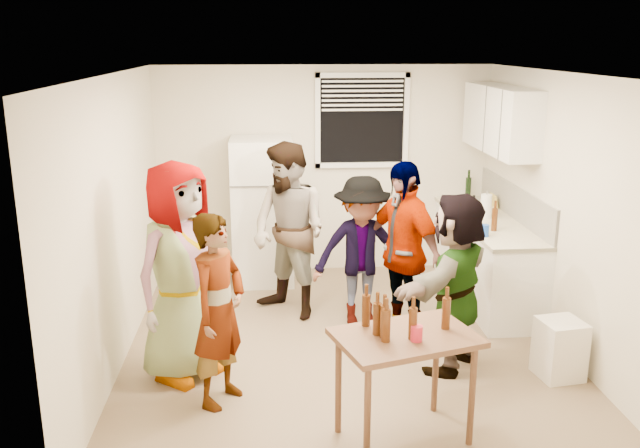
{
  "coord_description": "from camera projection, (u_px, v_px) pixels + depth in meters",
  "views": [
    {
      "loc": [
        -0.69,
        -5.79,
        2.77
      ],
      "look_at": [
        -0.22,
        0.15,
        1.15
      ],
      "focal_mm": 38.0,
      "sensor_mm": 36.0,
      "label": 1
    }
  ],
  "objects": [
    {
      "name": "countertop",
      "position": [
        488.0,
        220.0,
        7.36
      ],
      "size": [
        0.64,
        2.22,
        0.04
      ],
      "primitive_type": "cube",
      "color": "beige",
      "rests_on": "counter_lower"
    },
    {
      "name": "wine_bottle",
      "position": [
        468.0,
        199.0,
        8.26
      ],
      "size": [
        0.07,
        0.07,
        0.27
      ],
      "primitive_type": "cylinder",
      "color": "black",
      "rests_on": "countertop"
    },
    {
      "name": "kettle",
      "position": [
        473.0,
        210.0,
        7.71
      ],
      "size": [
        0.28,
        0.26,
        0.19
      ],
      "primitive_type": null,
      "rotation": [
        0.0,
        0.0,
        -0.36
      ],
      "color": "silver",
      "rests_on": "countertop"
    },
    {
      "name": "room",
      "position": [
        344.0,
        346.0,
        6.35
      ],
      "size": [
        4.0,
        4.5,
        2.5
      ],
      "primitive_type": null,
      "color": "beige",
      "rests_on": "ground"
    },
    {
      "name": "guest_grey",
      "position": [
        186.0,
        374.0,
        5.82
      ],
      "size": [
        2.0,
        1.9,
        0.59
      ],
      "primitive_type": "imported",
      "rotation": [
        0.0,
        0.0,
        0.86
      ],
      "color": "gray",
      "rests_on": "ground"
    },
    {
      "name": "window",
      "position": [
        362.0,
        121.0,
        8.03
      ],
      "size": [
        1.12,
        0.1,
        1.06
      ],
      "primitive_type": null,
      "color": "white",
      "rests_on": "room"
    },
    {
      "name": "paper_towel",
      "position": [
        485.0,
        218.0,
        7.39
      ],
      "size": [
        0.12,
        0.12,
        0.26
      ],
      "primitive_type": "cylinder",
      "color": "white",
      "rests_on": "countertop"
    },
    {
      "name": "refrigerator",
      "position": [
        263.0,
        211.0,
        7.88
      ],
      "size": [
        0.7,
        0.7,
        1.7
      ],
      "primitive_type": "cube",
      "color": "white",
      "rests_on": "ground"
    },
    {
      "name": "guest_black",
      "position": [
        399.0,
        335.0,
        6.58
      ],
      "size": [
        1.99,
        1.71,
        0.42
      ],
      "primitive_type": "imported",
      "rotation": [
        0.0,
        0.0,
        -1.07
      ],
      "color": "black",
      "rests_on": "ground"
    },
    {
      "name": "picture_frame",
      "position": [
        494.0,
        201.0,
        7.81
      ],
      "size": [
        0.02,
        0.19,
        0.16
      ],
      "primitive_type": "cube",
      "color": "gold",
      "rests_on": "countertop"
    },
    {
      "name": "guest_back_right",
      "position": [
        360.0,
        322.0,
        6.89
      ],
      "size": [
        1.05,
        1.56,
        0.56
      ],
      "primitive_type": "imported",
      "rotation": [
        0.0,
        0.0,
        0.05
      ],
      "color": "#434348",
      "rests_on": "ground"
    },
    {
      "name": "beer_bottle_table",
      "position": [
        412.0,
        339.0,
        4.61
      ],
      "size": [
        0.06,
        0.06,
        0.23
      ],
      "primitive_type": "cylinder",
      "color": "#47230C",
      "rests_on": "serving_table"
    },
    {
      "name": "backsplash",
      "position": [
        515.0,
        202.0,
        7.33
      ],
      "size": [
        0.03,
        2.2,
        0.36
      ],
      "primitive_type": "cube",
      "color": "beige",
      "rests_on": "countertop"
    },
    {
      "name": "upper_cabinets",
      "position": [
        500.0,
        119.0,
        7.28
      ],
      "size": [
        0.34,
        1.6,
        0.7
      ],
      "primitive_type": "cube",
      "color": "white",
      "rests_on": "room"
    },
    {
      "name": "red_cup",
      "position": [
        416.0,
        341.0,
        4.58
      ],
      "size": [
        0.08,
        0.08,
        0.11
      ],
      "primitive_type": "cylinder",
      "color": "red",
      "rests_on": "serving_table"
    },
    {
      "name": "blue_cup",
      "position": [
        484.0,
        236.0,
        6.69
      ],
      "size": [
        0.09,
        0.09,
        0.12
      ],
      "primitive_type": "cylinder",
      "color": "#1947B8",
      "rests_on": "countertop"
    },
    {
      "name": "beer_bottle_counter",
      "position": [
        494.0,
        231.0,
        6.88
      ],
      "size": [
        0.06,
        0.06,
        0.23
      ],
      "primitive_type": "cylinder",
      "color": "#47230C",
      "rests_on": "countertop"
    },
    {
      "name": "counter_lower",
      "position": [
        485.0,
        260.0,
        7.48
      ],
      "size": [
        0.6,
        2.2,
        0.86
      ],
      "primitive_type": "cube",
      "color": "white",
      "rests_on": "ground"
    },
    {
      "name": "trash_bin",
      "position": [
        560.0,
        349.0,
        5.72
      ],
      "size": [
        0.39,
        0.39,
        0.51
      ],
      "primitive_type": "cube",
      "rotation": [
        0.0,
        0.0,
        0.16
      ],
      "color": "white",
      "rests_on": "ground"
    },
    {
      "name": "serving_table",
      "position": [
        402.0,
        437.0,
        4.89
      ],
      "size": [
        1.1,
        0.88,
        0.81
      ],
      "primitive_type": null,
      "rotation": [
        0.0,
        0.0,
        0.29
      ],
      "color": "brown",
      "rests_on": "ground"
    },
    {
      "name": "guest_stripe",
      "position": [
        223.0,
        400.0,
        5.4
      ],
      "size": [
        1.61,
        1.26,
        0.37
      ],
      "primitive_type": "imported",
      "rotation": [
        0.0,
        0.0,
        1.04
      ],
      "color": "#141933",
      "rests_on": "ground"
    },
    {
      "name": "guest_back_left",
      "position": [
        290.0,
        314.0,
        7.09
      ],
      "size": [
        1.9,
        1.89,
        0.68
      ],
      "primitive_type": "imported",
      "rotation": [
        0.0,
        0.0,
        -0.8
      ],
      "color": "brown",
      "rests_on": "ground"
    },
    {
      "name": "guest_orange",
      "position": [
        451.0,
        366.0,
        5.96
      ],
      "size": [
        2.13,
        2.12,
        0.46
      ],
      "primitive_type": "imported",
      "rotation": [
        0.0,
        0.0,
        4.02
      ],
      "color": "#E09557",
      "rests_on": "ground"
    }
  ]
}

